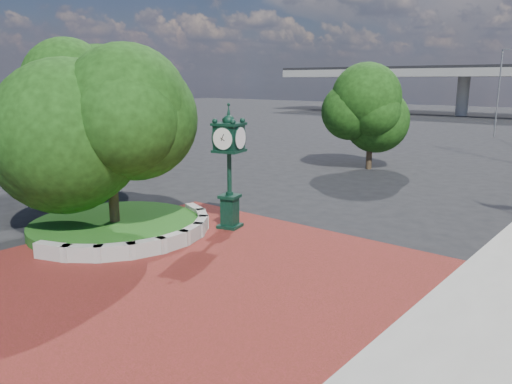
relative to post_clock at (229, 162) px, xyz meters
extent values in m
plane|color=black|center=(2.02, -3.00, -2.52)|extent=(200.00, 200.00, 0.00)
cube|color=maroon|center=(2.02, -4.00, -2.50)|extent=(12.00, 12.00, 0.04)
cube|color=#9E9B93|center=(-1.88, -6.01, -2.25)|extent=(1.29, 0.76, 0.54)
cube|color=#9E9B93|center=(-1.03, -5.54, -2.25)|extent=(1.20, 1.04, 0.54)
cube|color=#9E9B93|center=(-0.36, -4.84, -2.25)|extent=(1.00, 1.22, 0.54)
cube|color=#9E9B93|center=(0.08, -3.96, -2.25)|extent=(0.71, 1.30, 0.54)
cube|color=#9E9B93|center=(0.22, -3.00, -2.25)|extent=(0.35, 1.25, 0.54)
cube|color=#9E9B93|center=(0.08, -2.04, -2.25)|extent=(0.71, 1.30, 0.54)
cube|color=#9E9B93|center=(-0.36, -1.16, -2.25)|extent=(1.00, 1.22, 0.54)
cube|color=#9E9B93|center=(-1.03, -0.46, -2.25)|extent=(1.20, 1.04, 0.54)
cube|color=#9E9B93|center=(-1.88, 0.01, -2.25)|extent=(1.29, 0.76, 0.54)
cylinder|color=#1A4C15|center=(-2.98, -3.00, -2.32)|extent=(6.10, 6.10, 0.40)
cylinder|color=#9E9B93|center=(-32.98, 67.00, 0.48)|extent=(1.80, 1.80, 6.00)
cylinder|color=#9E9B93|center=(-12.98, 67.00, 0.48)|extent=(1.80, 1.80, 6.00)
cylinder|color=#38281C|center=(-2.98, -3.00, -1.44)|extent=(0.36, 0.36, 2.17)
sphere|color=#16340E|center=(-2.98, -3.00, 1.21)|extent=(5.20, 5.20, 5.20)
cylinder|color=#38281C|center=(-10.98, 2.00, -1.30)|extent=(0.36, 0.36, 2.45)
sphere|color=#16340E|center=(-10.98, 2.00, 1.61)|extent=(5.60, 5.60, 5.60)
cylinder|color=#38281C|center=(-1.98, 15.00, -1.56)|extent=(0.36, 0.36, 1.92)
sphere|color=#16340E|center=(-1.98, 15.00, 0.72)|extent=(4.40, 4.40, 4.40)
cube|color=black|center=(0.00, 0.00, -2.44)|extent=(0.94, 0.94, 0.15)
cube|color=black|center=(0.00, 0.00, -1.84)|extent=(0.64, 0.64, 1.06)
cube|color=black|center=(0.00, 0.00, -1.28)|extent=(0.82, 0.82, 0.12)
cylinder|color=black|center=(0.00, 0.00, -0.41)|extent=(0.16, 0.16, 1.64)
cube|color=black|center=(0.00, 0.00, 0.91)|extent=(1.06, 1.06, 0.87)
cylinder|color=white|center=(0.11, -0.44, 0.91)|extent=(0.76, 0.25, 0.77)
cylinder|color=white|center=(-0.11, 0.44, 0.91)|extent=(0.76, 0.25, 0.77)
cylinder|color=white|center=(-0.44, -0.11, 0.91)|extent=(0.25, 0.76, 0.77)
cylinder|color=white|center=(0.44, 0.11, 0.91)|extent=(0.25, 0.76, 0.77)
sphere|color=black|center=(0.00, 0.00, 1.51)|extent=(0.42, 0.42, 0.42)
cone|color=black|center=(0.00, 0.00, 1.83)|extent=(0.17, 0.17, 0.48)
cylinder|color=slate|center=(-1.00, 39.49, 1.61)|extent=(0.15, 0.15, 8.26)
camera|label=1|loc=(12.27, -13.26, 2.96)|focal=35.00mm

